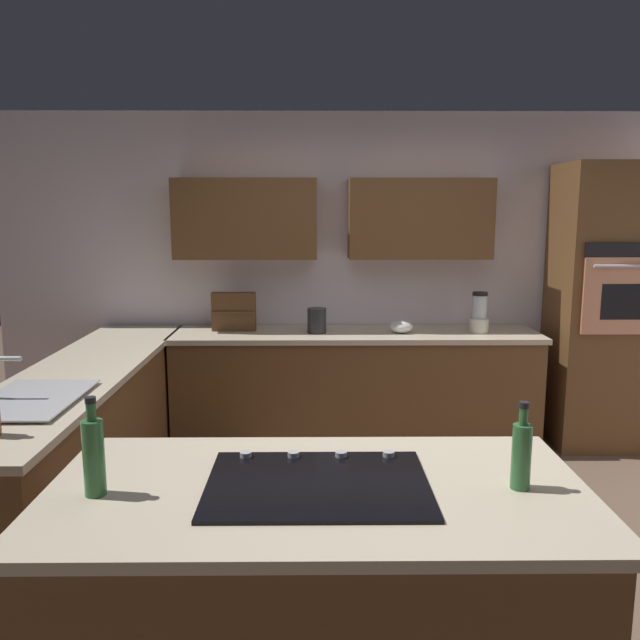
{
  "coord_description": "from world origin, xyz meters",
  "views": [
    {
      "loc": [
        0.42,
        3.18,
        1.83
      ],
      "look_at": [
        0.38,
        -0.94,
        1.13
      ],
      "focal_mm": 36.12,
      "sensor_mm": 36.0,
      "label": 1
    }
  ],
  "objects_px": {
    "blender": "(479,315)",
    "oil_bottle": "(94,455)",
    "cooktop": "(318,483)",
    "mixing_bowl": "(401,326)",
    "sink_unit": "(29,398)",
    "kettle": "(317,321)",
    "second_bottle": "(521,454)",
    "wall_oven": "(608,307)",
    "spice_rack": "(234,312)"
  },
  "relations": [
    {
      "from": "blender",
      "to": "oil_bottle",
      "type": "relative_size",
      "value": 0.94
    },
    {
      "from": "cooktop",
      "to": "oil_bottle",
      "type": "height_order",
      "value": "oil_bottle"
    },
    {
      "from": "blender",
      "to": "mixing_bowl",
      "type": "xyz_separation_m",
      "value": [
        0.6,
        0.0,
        -0.09
      ]
    },
    {
      "from": "mixing_bowl",
      "to": "oil_bottle",
      "type": "height_order",
      "value": "oil_bottle"
    },
    {
      "from": "sink_unit",
      "to": "mixing_bowl",
      "type": "bearing_deg",
      "value": -139.15
    },
    {
      "from": "kettle",
      "to": "second_bottle",
      "type": "distance_m",
      "value": 2.89
    },
    {
      "from": "sink_unit",
      "to": "mixing_bowl",
      "type": "height_order",
      "value": "sink_unit"
    },
    {
      "from": "wall_oven",
      "to": "cooktop",
      "type": "distance_m",
      "value": 3.61
    },
    {
      "from": "wall_oven",
      "to": "oil_bottle",
      "type": "height_order",
      "value": "wall_oven"
    },
    {
      "from": "wall_oven",
      "to": "blender",
      "type": "height_order",
      "value": "wall_oven"
    },
    {
      "from": "second_bottle",
      "to": "wall_oven",
      "type": "bearing_deg",
      "value": -118.95
    },
    {
      "from": "kettle",
      "to": "oil_bottle",
      "type": "bearing_deg",
      "value": 75.29
    },
    {
      "from": "spice_rack",
      "to": "second_bottle",
      "type": "relative_size",
      "value": 1.12
    },
    {
      "from": "kettle",
      "to": "second_bottle",
      "type": "height_order",
      "value": "second_bottle"
    },
    {
      "from": "wall_oven",
      "to": "spice_rack",
      "type": "bearing_deg",
      "value": -1.66
    },
    {
      "from": "blender",
      "to": "spice_rack",
      "type": "xyz_separation_m",
      "value": [
        1.9,
        -0.11,
        0.01
      ]
    },
    {
      "from": "cooktop",
      "to": "second_bottle",
      "type": "relative_size",
      "value": 2.5
    },
    {
      "from": "cooktop",
      "to": "mixing_bowl",
      "type": "height_order",
      "value": "mixing_bowl"
    },
    {
      "from": "cooktop",
      "to": "kettle",
      "type": "distance_m",
      "value": 2.78
    },
    {
      "from": "mixing_bowl",
      "to": "oil_bottle",
      "type": "relative_size",
      "value": 0.53
    },
    {
      "from": "sink_unit",
      "to": "blender",
      "type": "relative_size",
      "value": 2.22
    },
    {
      "from": "sink_unit",
      "to": "cooktop",
      "type": "distance_m",
      "value": 1.73
    },
    {
      "from": "sink_unit",
      "to": "second_bottle",
      "type": "bearing_deg",
      "value": 154.27
    },
    {
      "from": "second_bottle",
      "to": "blender",
      "type": "bearing_deg",
      "value": -101.5
    },
    {
      "from": "mixing_bowl",
      "to": "spice_rack",
      "type": "xyz_separation_m",
      "value": [
        1.3,
        -0.11,
        0.1
      ]
    },
    {
      "from": "kettle",
      "to": "wall_oven",
      "type": "bearing_deg",
      "value": -179.26
    },
    {
      "from": "second_bottle",
      "to": "mixing_bowl",
      "type": "bearing_deg",
      "value": -89.43
    },
    {
      "from": "oil_bottle",
      "to": "second_bottle",
      "type": "distance_m",
      "value": 1.43
    },
    {
      "from": "sink_unit",
      "to": "oil_bottle",
      "type": "distance_m",
      "value": 1.26
    },
    {
      "from": "spice_rack",
      "to": "oil_bottle",
      "type": "height_order",
      "value": "oil_bottle"
    },
    {
      "from": "cooktop",
      "to": "kettle",
      "type": "xyz_separation_m",
      "value": [
        -0.01,
        -2.78,
        0.09
      ]
    },
    {
      "from": "wall_oven",
      "to": "cooktop",
      "type": "bearing_deg",
      "value": 51.21
    },
    {
      "from": "cooktop",
      "to": "oil_bottle",
      "type": "distance_m",
      "value": 0.75
    },
    {
      "from": "cooktop",
      "to": "spice_rack",
      "type": "relative_size",
      "value": 2.24
    },
    {
      "from": "sink_unit",
      "to": "spice_rack",
      "type": "xyz_separation_m",
      "value": [
        -0.78,
        -1.91,
        0.13
      ]
    },
    {
      "from": "blender",
      "to": "spice_rack",
      "type": "relative_size",
      "value": 0.93
    },
    {
      "from": "wall_oven",
      "to": "blender",
      "type": "distance_m",
      "value": 1.0
    },
    {
      "from": "sink_unit",
      "to": "second_bottle",
      "type": "xyz_separation_m",
      "value": [
        -2.11,
        1.01,
        0.1
      ]
    },
    {
      "from": "sink_unit",
      "to": "cooktop",
      "type": "xyz_separation_m",
      "value": [
        -1.42,
        0.99,
        -0.01
      ]
    },
    {
      "from": "spice_rack",
      "to": "oil_bottle",
      "type": "xyz_separation_m",
      "value": [
        0.1,
        2.96,
        -0.01
      ]
    },
    {
      "from": "cooktop",
      "to": "mixing_bowl",
      "type": "xyz_separation_m",
      "value": [
        -0.66,
        -2.78,
        0.04
      ]
    },
    {
      "from": "spice_rack",
      "to": "sink_unit",
      "type": "bearing_deg",
      "value": 67.83
    },
    {
      "from": "wall_oven",
      "to": "spice_rack",
      "type": "xyz_separation_m",
      "value": [
        2.9,
        -0.08,
        -0.04
      ]
    },
    {
      "from": "mixing_bowl",
      "to": "blender",
      "type": "bearing_deg",
      "value": -180.0
    },
    {
      "from": "cooktop",
      "to": "kettle",
      "type": "bearing_deg",
      "value": -90.21
    },
    {
      "from": "kettle",
      "to": "mixing_bowl",
      "type": "bearing_deg",
      "value": 180.0
    },
    {
      "from": "sink_unit",
      "to": "wall_oven",
      "type": "bearing_deg",
      "value": -153.59
    },
    {
      "from": "mixing_bowl",
      "to": "kettle",
      "type": "bearing_deg",
      "value": 0.0
    },
    {
      "from": "oil_bottle",
      "to": "blender",
      "type": "bearing_deg",
      "value": -125.04
    },
    {
      "from": "wall_oven",
      "to": "blender",
      "type": "xyz_separation_m",
      "value": [
        1.0,
        0.03,
        -0.06
      ]
    }
  ]
}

